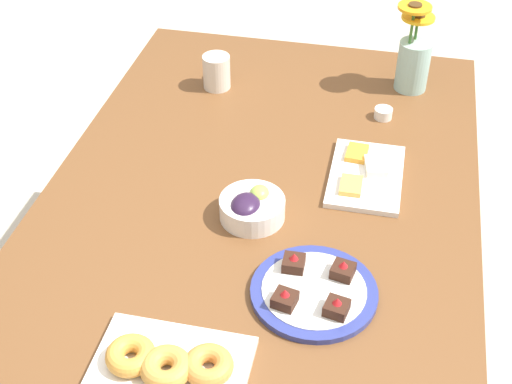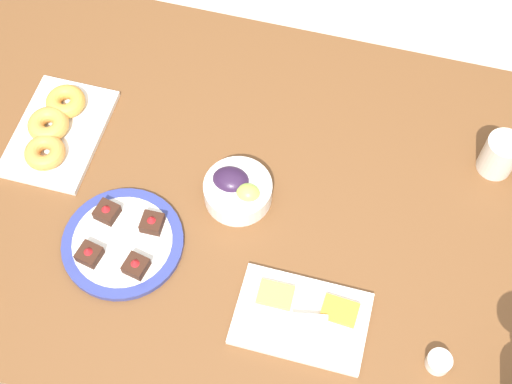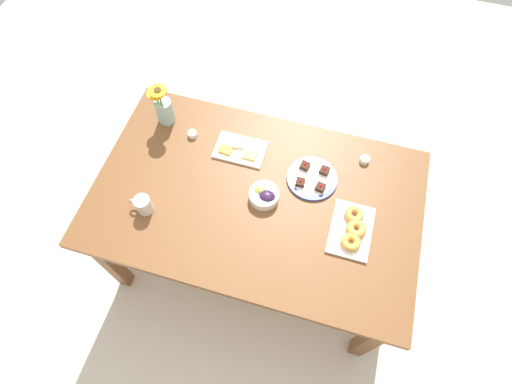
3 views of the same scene
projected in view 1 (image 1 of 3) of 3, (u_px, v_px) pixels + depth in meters
dining_table at (256, 233)px, 1.68m from camera, size 1.60×1.00×0.74m
coffee_mug at (217, 71)px, 2.00m from camera, size 0.11×0.08×0.10m
grape_bowl at (250, 207)px, 1.57m from camera, size 0.15×0.15×0.07m
cheese_platter at (365, 174)px, 1.70m from camera, size 0.26×0.17×0.03m
croissant_platter at (169, 365)px, 1.26m from camera, size 0.19×0.28×0.05m
jam_cup_berry at (383, 113)px, 1.89m from camera, size 0.05×0.05×0.03m
dessert_plate at (314, 291)px, 1.41m from camera, size 0.25×0.25×0.05m
flower_vase at (413, 60)px, 1.97m from camera, size 0.12×0.11×0.26m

